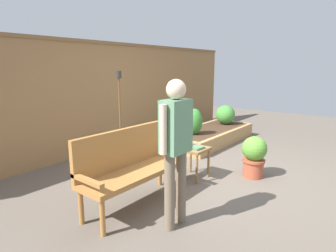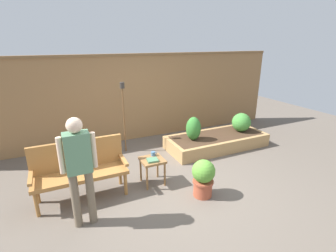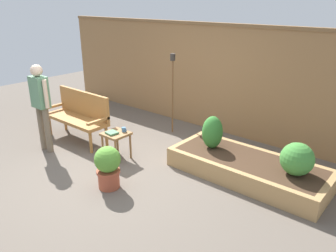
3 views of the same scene
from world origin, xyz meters
The scene contains 12 objects.
ground_plane centered at (0.00, 0.00, 0.00)m, with size 14.00×14.00×0.00m, color #60564C.
fence_back centered at (0.00, 2.60, 1.09)m, with size 8.40×0.14×2.16m.
garden_bench centered at (-1.51, 0.46, 0.54)m, with size 1.44×0.48×0.94m.
side_table centered at (-0.32, 0.32, 0.40)m, with size 0.40×0.40×0.48m.
cup_on_table centered at (-0.25, 0.44, 0.52)m, with size 0.11×0.07×0.08m.
book_on_table centered at (-0.34, 0.25, 0.50)m, with size 0.18×0.17×0.03m, color #4C7A56.
potted_boxwood centered at (0.29, -0.38, 0.35)m, with size 0.38×0.38×0.64m.
raised_planter_bed centered at (1.68, 1.19, 0.15)m, with size 2.40×1.00×0.30m.
shrub_near_bench centered at (1.02, 1.19, 0.57)m, with size 0.34×0.34×0.54m.
shrub_far_corner centered at (2.40, 1.19, 0.53)m, with size 0.46×0.46×0.46m.
tiki_torch centered at (-0.37, 1.88, 1.11)m, with size 0.10×0.10×1.61m.
person_by_bench centered at (-1.56, -0.27, 0.93)m, with size 0.47×0.20×1.56m.
Camera 1 is at (-3.79, -1.94, 1.68)m, focal length 30.34 mm.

